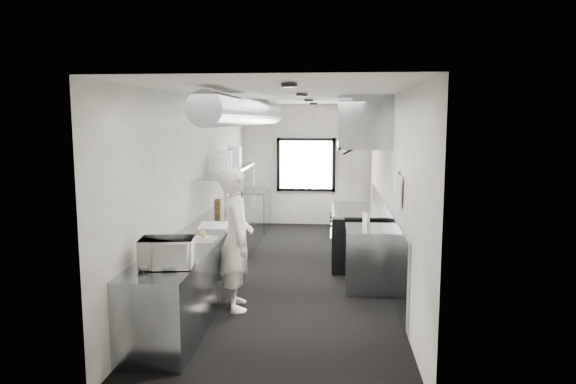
% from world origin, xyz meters
% --- Properties ---
extents(floor, '(3.00, 8.00, 0.01)m').
position_xyz_m(floor, '(0.00, 0.00, 0.00)').
color(floor, black).
rests_on(floor, ground).
extents(ceiling, '(3.00, 8.00, 0.01)m').
position_xyz_m(ceiling, '(0.00, 0.00, 2.80)').
color(ceiling, silver).
rests_on(ceiling, wall_back).
extents(wall_back, '(3.00, 0.02, 2.80)m').
position_xyz_m(wall_back, '(0.00, 4.00, 1.40)').
color(wall_back, silver).
rests_on(wall_back, floor).
extents(wall_front, '(3.00, 0.02, 2.80)m').
position_xyz_m(wall_front, '(0.00, -4.00, 1.40)').
color(wall_front, silver).
rests_on(wall_front, floor).
extents(wall_left, '(0.02, 8.00, 2.80)m').
position_xyz_m(wall_left, '(-1.50, 0.00, 1.40)').
color(wall_left, silver).
rests_on(wall_left, floor).
extents(wall_right, '(0.02, 8.00, 2.80)m').
position_xyz_m(wall_right, '(1.50, 0.00, 1.40)').
color(wall_right, silver).
rests_on(wall_right, floor).
extents(wall_cladding, '(0.03, 5.50, 1.10)m').
position_xyz_m(wall_cladding, '(1.48, 0.30, 0.55)').
color(wall_cladding, gray).
rests_on(wall_cladding, wall_right).
extents(hvac_duct, '(0.40, 6.40, 0.40)m').
position_xyz_m(hvac_duct, '(-0.70, 0.40, 2.55)').
color(hvac_duct, gray).
rests_on(hvac_duct, ceiling).
extents(service_window, '(1.36, 0.05, 1.25)m').
position_xyz_m(service_window, '(0.00, 3.96, 1.40)').
color(service_window, white).
rests_on(service_window, wall_back).
extents(exhaust_hood, '(0.81, 2.20, 0.88)m').
position_xyz_m(exhaust_hood, '(1.10, 0.70, 2.39)').
color(exhaust_hood, gray).
rests_on(exhaust_hood, ceiling).
extents(prep_counter, '(0.70, 6.00, 0.90)m').
position_xyz_m(prep_counter, '(-1.15, -0.50, 0.45)').
color(prep_counter, gray).
rests_on(prep_counter, floor).
extents(pass_shelf, '(0.45, 3.00, 0.68)m').
position_xyz_m(pass_shelf, '(-1.19, 1.00, 1.54)').
color(pass_shelf, gray).
rests_on(pass_shelf, prep_counter).
extents(range, '(0.88, 1.60, 0.94)m').
position_xyz_m(range, '(1.04, 0.70, 0.47)').
color(range, black).
rests_on(range, floor).
extents(bottle_station, '(0.65, 0.80, 0.90)m').
position_xyz_m(bottle_station, '(1.15, -0.70, 0.45)').
color(bottle_station, gray).
rests_on(bottle_station, floor).
extents(far_work_table, '(0.70, 1.20, 0.90)m').
position_xyz_m(far_work_table, '(-1.15, 3.20, 0.45)').
color(far_work_table, gray).
rests_on(far_work_table, floor).
extents(notice_sheet_a, '(0.02, 0.28, 0.38)m').
position_xyz_m(notice_sheet_a, '(1.47, -1.20, 1.60)').
color(notice_sheet_a, silver).
rests_on(notice_sheet_a, wall_right).
extents(notice_sheet_b, '(0.02, 0.28, 0.38)m').
position_xyz_m(notice_sheet_b, '(1.47, -1.55, 1.55)').
color(notice_sheet_b, silver).
rests_on(notice_sheet_b, wall_right).
extents(line_cook, '(0.60, 0.76, 1.83)m').
position_xyz_m(line_cook, '(-0.60, -1.64, 0.92)').
color(line_cook, white).
rests_on(line_cook, floor).
extents(microwave, '(0.57, 0.46, 0.31)m').
position_xyz_m(microwave, '(-1.09, -2.91, 1.05)').
color(microwave, white).
rests_on(microwave, prep_counter).
extents(deli_tub_a, '(0.17, 0.17, 0.11)m').
position_xyz_m(deli_tub_a, '(-1.27, -2.35, 0.95)').
color(deli_tub_a, '#A3AFA1').
rests_on(deli_tub_a, prep_counter).
extents(deli_tub_b, '(0.17, 0.17, 0.09)m').
position_xyz_m(deli_tub_b, '(-1.29, -2.52, 0.95)').
color(deli_tub_b, '#A3AFA1').
rests_on(deli_tub_b, prep_counter).
extents(newspaper, '(0.34, 0.42, 0.01)m').
position_xyz_m(newspaper, '(-1.03, -1.66, 0.91)').
color(newspaper, silver).
rests_on(newspaper, prep_counter).
extents(small_plate, '(0.21, 0.21, 0.02)m').
position_xyz_m(small_plate, '(-1.05, -1.58, 0.91)').
color(small_plate, white).
rests_on(small_plate, prep_counter).
extents(pastry, '(0.09, 0.09, 0.09)m').
position_xyz_m(pastry, '(-1.05, -1.58, 0.96)').
color(pastry, '#D8C071').
rests_on(pastry, small_plate).
extents(cutting_board, '(0.47, 0.58, 0.02)m').
position_xyz_m(cutting_board, '(-1.10, -0.76, 0.91)').
color(cutting_board, silver).
rests_on(cutting_board, prep_counter).
extents(knife_block, '(0.12, 0.22, 0.23)m').
position_xyz_m(knife_block, '(-1.26, 0.25, 1.02)').
color(knife_block, '#50371C').
rests_on(knife_block, prep_counter).
extents(plate_stack_a, '(0.33, 0.33, 0.30)m').
position_xyz_m(plate_stack_a, '(-1.21, 0.33, 1.72)').
color(plate_stack_a, white).
rests_on(plate_stack_a, pass_shelf).
extents(plate_stack_b, '(0.27, 0.27, 0.35)m').
position_xyz_m(plate_stack_b, '(-1.22, 0.61, 1.74)').
color(plate_stack_b, white).
rests_on(plate_stack_b, pass_shelf).
extents(plate_stack_c, '(0.25, 0.25, 0.35)m').
position_xyz_m(plate_stack_c, '(-1.19, 1.33, 1.74)').
color(plate_stack_c, white).
rests_on(plate_stack_c, pass_shelf).
extents(plate_stack_d, '(0.26, 0.26, 0.37)m').
position_xyz_m(plate_stack_d, '(-1.21, 1.57, 1.76)').
color(plate_stack_d, white).
rests_on(plate_stack_d, pass_shelf).
extents(squeeze_bottle_a, '(0.07, 0.07, 0.17)m').
position_xyz_m(squeeze_bottle_a, '(1.11, -1.04, 0.98)').
color(squeeze_bottle_a, silver).
rests_on(squeeze_bottle_a, bottle_station).
extents(squeeze_bottle_b, '(0.06, 0.06, 0.17)m').
position_xyz_m(squeeze_bottle_b, '(1.12, -0.88, 0.98)').
color(squeeze_bottle_b, silver).
rests_on(squeeze_bottle_b, bottle_station).
extents(squeeze_bottle_c, '(0.08, 0.08, 0.19)m').
position_xyz_m(squeeze_bottle_c, '(1.13, -0.66, 0.99)').
color(squeeze_bottle_c, silver).
rests_on(squeeze_bottle_c, bottle_station).
extents(squeeze_bottle_d, '(0.07, 0.07, 0.18)m').
position_xyz_m(squeeze_bottle_d, '(1.10, -0.52, 0.99)').
color(squeeze_bottle_d, silver).
rests_on(squeeze_bottle_d, bottle_station).
extents(squeeze_bottle_e, '(0.06, 0.06, 0.17)m').
position_xyz_m(squeeze_bottle_e, '(1.12, -0.42, 0.99)').
color(squeeze_bottle_e, silver).
rests_on(squeeze_bottle_e, bottle_station).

